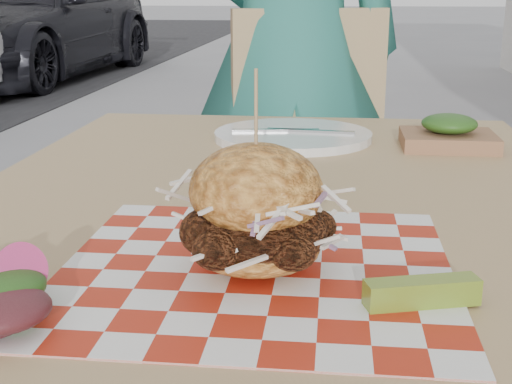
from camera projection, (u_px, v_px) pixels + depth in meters
The scene contains 9 objects.
diner at pixel (290, 47), 1.92m from camera, with size 0.62×0.41×1.69m, color #2A796D.
car_dark at pixel (29, 21), 8.07m from camera, with size 1.77×4.37×1.27m, color black.
patio_table at pixel (274, 263), 0.89m from camera, with size 0.80×1.20×0.75m.
patio_chair at pixel (296, 164), 1.88m from camera, with size 0.52×0.53×0.95m.
paper_liner at pixel (256, 268), 0.66m from camera, with size 0.36×0.36×0.00m, color red.
sandwich at pixel (256, 215), 0.65m from camera, with size 0.16×0.16×0.18m.
pickle_spear at pixel (422, 292), 0.58m from camera, with size 0.10×0.02×0.02m, color olive.
place_setting at pixel (293, 136), 1.22m from camera, with size 0.27×0.27×0.02m.
kraft_tray at pixel (449, 134), 1.16m from camera, with size 0.15×0.12×0.06m.
Camera 1 is at (-0.12, -0.64, 1.00)m, focal length 50.00 mm.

